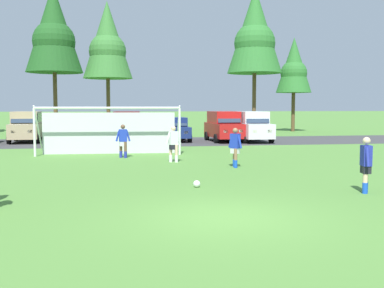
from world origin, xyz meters
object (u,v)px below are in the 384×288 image
Objects in this scene: parked_car_slot_center_left at (84,130)px; parked_car_slot_left at (27,126)px; parked_car_slot_center at (127,126)px; player_striker_near at (123,141)px; parked_car_slot_center_right at (174,129)px; player_midfield_center at (173,144)px; player_winger_left at (366,165)px; parked_car_slot_far_right at (252,126)px; player_winger_right at (235,148)px; parked_car_slot_right at (224,126)px; soccer_ball at (197,184)px; soccer_goal at (109,130)px.

parked_car_slot_left is at bearing 163.44° from parked_car_slot_center_left.
parked_car_slot_center is at bearing 2.29° from parked_car_slot_center_left.
parked_car_slot_center_right is at bearing 69.77° from player_striker_near.
parked_car_slot_center is at bearing 87.50° from player_striker_near.
parked_car_slot_center_left reaches higher than player_striker_near.
player_midfield_center is 13.09m from parked_car_slot_center_left.
parked_car_slot_center reaches higher than player_winger_left.
player_winger_left is at bearing -60.83° from player_midfield_center.
parked_car_slot_left is at bearing 171.86° from parked_car_slot_far_right.
player_midfield_center is 0.35× the size of parked_car_slot_far_right.
parked_car_slot_center is (2.96, 0.12, 0.24)m from parked_car_slot_center_left.
parked_car_slot_left is at bearing 120.44° from player_striker_near.
player_striker_near is 0.35× the size of parked_car_slot_center.
parked_car_slot_center_left and parked_car_slot_center_right have the same top height.
parked_car_slot_left and parked_car_slot_center have the same top height.
parked_car_slot_far_right is (4.69, 13.32, 0.29)m from player_winger_right.
parked_car_slot_left reaches higher than parked_car_slot_center_right.
parked_car_slot_left is 1.09× the size of parked_car_slot_center_left.
parked_car_slot_center is 8.85m from parked_car_slot_far_right.
player_winger_left and player_winger_right have the same top height.
soccer_ball is at bearing -105.80° from parked_car_slot_right.
parked_car_slot_center_right is at bearing 4.11° from parked_car_slot_center.
player_winger_right is at bearing -74.25° from parked_car_slot_center.
soccer_goal is at bearing 104.90° from soccer_ball.
parked_car_slot_left is 15.97m from parked_car_slot_far_right.
player_midfield_center is at bearing -54.56° from soccer_goal.
soccer_ball is 5.06m from player_winger_right.
player_midfield_center is 0.35× the size of parked_car_slot_right.
parked_car_slot_center_left is 6.35m from parked_car_slot_center_right.
player_winger_left is 0.35× the size of parked_car_slot_right.
player_striker_near is at bearing -127.59° from parked_car_slot_right.
parked_car_slot_far_right is (7.06, 17.72, 1.00)m from soccer_ball.
player_midfield_center is at bearing -122.08° from parked_car_slot_far_right.
parked_car_slot_right is (6.88, -0.61, 0.00)m from parked_car_slot_center.
parked_car_slot_center_right is at bearing 166.25° from parked_car_slot_right.
player_midfield_center is (2.22, -2.19, 0.00)m from player_striker_near.
parked_car_slot_center_right is at bearing 165.36° from parked_car_slot_far_right.
soccer_goal reaches higher than soccer_ball.
player_winger_left is (4.70, -1.71, 0.71)m from soccer_ball.
player_midfield_center is at bearing 119.17° from player_winger_left.
parked_car_slot_center reaches higher than player_midfield_center.
parked_car_slot_center is (-1.71, 18.89, 1.00)m from soccer_ball.
parked_car_slot_left is at bearing 113.63° from soccer_ball.
soccer_goal reaches higher than player_midfield_center.
player_winger_left is 25.52m from parked_car_slot_left.
parked_car_slot_far_right is at bearing 68.27° from soccer_ball.
parked_car_slot_left and parked_car_slot_right have the same top height.
player_striker_near and player_winger_left have the same top height.
parked_car_slot_far_right is at bearing 83.06° from player_winger_left.
soccer_goal is at bearing 109.92° from player_striker_near.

